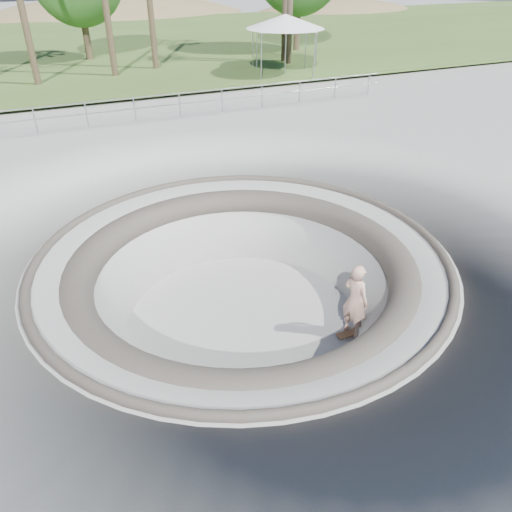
% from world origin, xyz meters
% --- Properties ---
extents(ground, '(180.00, 180.00, 0.00)m').
position_xyz_m(ground, '(0.00, 0.00, 0.00)').
color(ground, '#9F9F9A').
rests_on(ground, ground).
extents(skate_bowl, '(14.00, 14.00, 4.10)m').
position_xyz_m(skate_bowl, '(0.00, 0.00, -1.83)').
color(skate_bowl, '#9F9F9A').
rests_on(skate_bowl, ground).
extents(grass_strip, '(180.00, 36.00, 0.12)m').
position_xyz_m(grass_strip, '(0.00, 34.00, 0.22)').
color(grass_strip, '#3D5522').
rests_on(grass_strip, ground).
extents(distant_hills, '(103.20, 45.00, 28.60)m').
position_xyz_m(distant_hills, '(3.78, 57.17, -7.02)').
color(distant_hills, '#7F6243').
rests_on(distant_hills, ground).
extents(safety_railing, '(25.00, 0.06, 1.03)m').
position_xyz_m(safety_railing, '(0.00, 12.00, 0.69)').
color(safety_railing, '#919499').
rests_on(safety_railing, ground).
extents(skateboard, '(0.80, 0.23, 0.08)m').
position_xyz_m(skateboard, '(2.25, -1.79, -1.83)').
color(skateboard, brown).
rests_on(skateboard, ground).
extents(skater, '(0.66, 0.83, 1.99)m').
position_xyz_m(skater, '(2.25, -1.79, -0.82)').
color(skater, tan).
rests_on(skater, skateboard).
extents(canopy_white, '(6.01, 6.01, 3.21)m').
position_xyz_m(canopy_white, '(10.16, 18.00, 3.10)').
color(canopy_white, '#919499').
rests_on(canopy_white, ground).
extents(canopy_blue, '(5.54, 5.54, 2.98)m').
position_xyz_m(canopy_blue, '(11.10, 19.88, 2.89)').
color(canopy_blue, '#919499').
rests_on(canopy_blue, ground).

